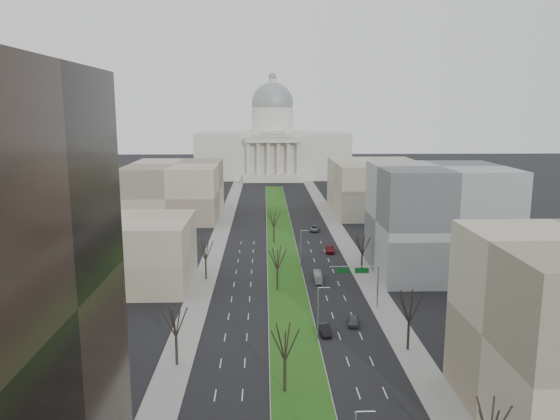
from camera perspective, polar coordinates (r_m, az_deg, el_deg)
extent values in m
plane|color=black|center=(149.78, 0.13, -3.48)|extent=(600.00, 600.00, 0.00)
cube|color=#999993|center=(148.79, 0.14, -3.55)|extent=(8.00, 222.00, 0.15)
cube|color=#1A4C14|center=(148.76, 0.14, -3.51)|extent=(7.70, 221.70, 0.06)
cube|color=gray|center=(126.24, -7.53, -6.22)|extent=(5.00, 330.00, 0.15)
cube|color=gray|center=(127.49, 8.41, -6.07)|extent=(5.00, 330.00, 0.15)
cube|color=beige|center=(296.28, -0.78, 5.83)|extent=(80.00, 40.00, 24.00)
cube|color=beige|center=(274.44, -0.70, 3.36)|extent=(30.00, 6.00, 4.00)
cube|color=beige|center=(272.72, -0.71, 7.32)|extent=(28.00, 5.00, 2.50)
cube|color=beige|center=(272.61, -0.71, 7.74)|extent=(20.00, 5.00, 1.80)
cube|color=beige|center=(272.54, -0.71, 8.07)|extent=(12.00, 5.00, 1.60)
cylinder|color=beige|center=(295.35, -0.79, 9.31)|extent=(22.00, 22.00, 14.00)
sphere|color=gray|center=(295.30, -0.79, 11.06)|extent=(22.00, 22.00, 22.00)
cylinder|color=beige|center=(295.61, -0.80, 13.19)|extent=(4.00, 4.00, 4.00)
sphere|color=gray|center=(295.76, -0.80, 13.77)|extent=(4.00, 4.00, 4.00)
cylinder|color=beige|center=(273.45, -3.33, 5.42)|extent=(2.00, 2.00, 16.00)
cylinder|color=beige|center=(273.35, -2.28, 5.43)|extent=(2.00, 2.00, 16.00)
cylinder|color=beige|center=(273.34, -1.23, 5.43)|extent=(2.00, 2.00, 16.00)
cylinder|color=beige|center=(273.42, -0.18, 5.44)|extent=(2.00, 2.00, 16.00)
cylinder|color=beige|center=(273.59, 0.88, 5.44)|extent=(2.00, 2.00, 16.00)
cylinder|color=beige|center=(273.86, 1.93, 5.44)|extent=(2.00, 2.00, 16.00)
cube|color=tan|center=(117.57, -15.66, -4.28)|extent=(26.00, 22.00, 14.00)
cube|color=#5B5D60|center=(125.78, 16.22, -1.01)|extent=(28.00, 26.00, 24.00)
cube|color=gray|center=(189.71, -10.89, 2.08)|extent=(30.00, 40.00, 18.00)
cube|color=tan|center=(196.21, 9.99, 2.38)|extent=(30.00, 40.00, 18.00)
cylinder|color=black|center=(81.78, -10.76, -14.30)|extent=(0.40, 0.40, 4.32)
cylinder|color=black|center=(118.96, -7.75, -6.25)|extent=(0.40, 0.40, 4.22)
cylinder|color=black|center=(87.17, 13.25, -12.76)|extent=(0.40, 0.40, 4.42)
cylinder|color=black|center=(124.06, 8.54, -5.61)|extent=(0.40, 0.40, 4.03)
cylinder|color=black|center=(73.66, 0.52, -17.04)|extent=(0.40, 0.40, 4.32)
cylinder|color=black|center=(110.66, -0.27, -7.41)|extent=(0.40, 0.40, 4.32)
cylinder|color=black|center=(149.22, -0.64, -2.68)|extent=(0.40, 0.40, 4.32)
cylinder|color=gray|center=(53.55, 8.93, -20.07)|extent=(1.80, 0.12, 0.12)
cylinder|color=gray|center=(86.69, 3.97, -10.98)|extent=(0.20, 0.20, 9.00)
cylinder|color=gray|center=(85.21, 4.62, -8.09)|extent=(1.80, 0.12, 0.12)
cylinder|color=gray|center=(124.64, 2.19, -4.24)|extent=(0.20, 0.20, 9.00)
cylinder|color=gray|center=(123.62, 2.62, -2.17)|extent=(1.80, 0.12, 0.12)
cylinder|color=gray|center=(102.68, 10.17, -7.95)|extent=(0.24, 0.24, 8.00)
cylinder|color=gray|center=(100.67, 7.73, -5.87)|extent=(9.00, 0.18, 0.18)
cube|color=#0C591E|center=(101.22, 8.55, -6.27)|extent=(2.60, 0.08, 1.00)
cube|color=#0C591E|center=(100.67, 6.58, -6.32)|extent=(2.20, 0.08, 1.00)
imported|color=#4F5257|center=(95.61, 7.69, -11.36)|extent=(2.48, 4.70, 1.52)
imported|color=black|center=(91.42, 4.69, -12.34)|extent=(2.03, 4.84, 1.56)
imported|color=maroon|center=(140.69, 5.26, -4.11)|extent=(2.77, 5.71, 1.60)
imported|color=#575860|center=(164.50, 3.66, -1.95)|extent=(3.50, 5.99, 1.57)
imported|color=silver|center=(117.76, 3.98, -6.95)|extent=(1.75, 6.72, 1.86)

